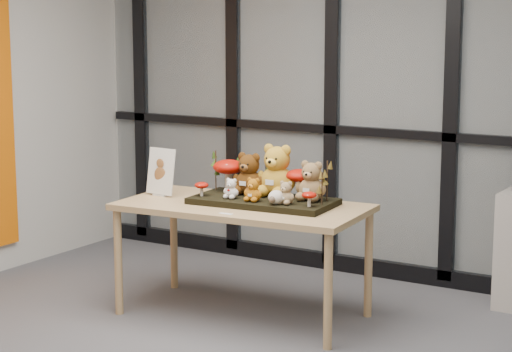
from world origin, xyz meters
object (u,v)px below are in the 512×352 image
Objects in this scene: bear_pooh_yellow at (277,168)px; bear_brown_medium at (249,171)px; bear_beige_small at (286,191)px; plush_cream_hedgehog at (276,197)px; mushroom_front_left at (202,188)px; sign_holder at (161,174)px; diorama_tray at (263,201)px; mushroom_back_right at (300,182)px; mushroom_back_left at (229,174)px; mushroom_front_right at (309,198)px; bear_tan_back at (312,179)px; bear_small_yellow at (253,188)px; bear_white_bow at (231,187)px; display_table at (243,215)px.

bear_brown_medium is (-0.18, -0.05, -0.03)m from bear_pooh_yellow.
bear_beige_small is 1.63× the size of plush_cream_hedgehog.
sign_holder is (-0.35, 0.04, 0.06)m from mushroom_front_left.
diorama_tray is 2.45× the size of bear_pooh_yellow.
bear_beige_small is 0.23m from mushroom_back_right.
mushroom_front_left reaches higher than plush_cream_hedgehog.
bear_pooh_yellow is 2.33× the size of bear_beige_small.
bear_pooh_yellow is at bearing -170.45° from mushroom_back_right.
mushroom_back_left is 2.27× the size of mushroom_front_right.
plush_cream_hedgehog is 0.27m from mushroom_back_right.
bear_pooh_yellow is 0.78m from sign_holder.
mushroom_front_right is (0.36, -0.08, 0.07)m from diorama_tray.
sign_holder is at bearing -173.64° from bear_tan_back.
bear_small_yellow is 1.69× the size of plush_cream_hedgehog.
bear_white_bow is (-0.16, 0.01, -0.01)m from bear_small_yellow.
diorama_tray is 0.23m from bear_brown_medium.
plush_cream_hedgehog is 0.42× the size of mushroom_back_left.
bear_pooh_yellow is 0.26m from bear_tan_back.
bear_tan_back is at bearing 56.74° from plush_cream_hedgehog.
bear_white_bow is 0.26m from mushroom_back_left.
bear_pooh_yellow is 3.67× the size of mushroom_front_left.
diorama_tray is at bearing 138.16° from plush_cream_hedgehog.
bear_pooh_yellow is (0.03, 0.12, 0.20)m from diorama_tray.
bear_pooh_yellow is (0.14, 0.18, 0.28)m from display_table.
diorama_tray is 6.30× the size of bear_white_bow.
display_table is 0.29m from bear_brown_medium.
mushroom_back_right is (0.50, 0.04, -0.01)m from mushroom_back_left.
bear_small_yellow is 0.16m from bear_white_bow.
bear_tan_back is at bearing -9.08° from bear_pooh_yellow.
bear_small_yellow is 1.15× the size of bear_white_bow.
mushroom_front_right is 1.08m from sign_holder.
display_table is at bearing -38.25° from mushroom_back_left.
mushroom_back_right reaches higher than bear_white_bow.
plush_cream_hedgehog is (0.31, -0.19, -0.10)m from bear_brown_medium.
bear_small_yellow reaches higher than display_table.
sign_holder reaches higher than mushroom_front_right.
bear_brown_medium is at bearing 43.01° from mushroom_front_left.
mushroom_back_right is (0.15, 0.02, -0.08)m from bear_pooh_yellow.
bear_pooh_yellow is 2.25× the size of bear_small_yellow.
bear_brown_medium reaches higher than plush_cream_hedgehog.
bear_brown_medium reaches higher than bear_small_yellow.
mushroom_front_right is at bearing -3.65° from bear_beige_small.
bear_pooh_yellow is at bearing 21.35° from sign_holder.
plush_cream_hedgehog is at bearing 3.62° from sign_holder.
bear_brown_medium reaches higher than diorama_tray.
bear_white_bow is 0.62× the size of mushroom_back_left.
bear_small_yellow is at bearing -28.49° from display_table.
bear_pooh_yellow is at bearing 170.92° from bear_tan_back.
sign_holder is at bearing 173.62° from plush_cream_hedgehog.
mushroom_back_left is 2.30× the size of mushroom_front_left.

